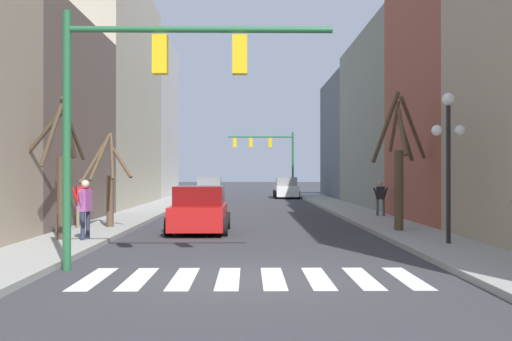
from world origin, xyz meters
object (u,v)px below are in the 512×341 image
Objects in this scene: traffic_signal_near at (146,83)px; pedestrian_waiting_at_curb at (85,204)px; street_tree_left_far at (399,164)px; car_driving_away_lane at (200,211)px; pedestrian_on_left_sidewalk at (381,195)px; street_lamp_right_corner at (448,137)px; car_parked_right_mid at (210,189)px; car_driving_toward_lane at (286,188)px; pedestrian_on_right_sidewalk at (82,198)px; street_tree_right_mid at (61,170)px; traffic_signal_far at (268,149)px; street_tree_right_far at (108,182)px.

traffic_signal_near is 3.34× the size of pedestrian_waiting_at_curb.
car_driving_away_lane is at bearing 174.47° from street_tree_left_far.
car_driving_away_lane is at bearing 55.48° from pedestrian_on_left_sidewalk.
street_lamp_right_corner reaches higher than car_parked_right_mid.
car_driving_away_lane is (-7.32, 4.63, -2.36)m from street_lamp_right_corner.
pedestrian_on_right_sidewalk is (-9.16, -27.89, 0.38)m from car_driving_toward_lane.
pedestrian_on_right_sidewalk is at bearing 174.19° from street_tree_left_far.
car_driving_away_lane is at bearing 40.99° from street_tree_right_mid.
car_driving_away_lane is at bearing -96.14° from traffic_signal_far.
pedestrian_waiting_at_curb is at bearing -163.90° from street_tree_left_far.
street_tree_left_far reaches higher than car_parked_right_mid.
traffic_signal_far reaches higher than pedestrian_on_right_sidewalk.
car_driving_toward_lane and pedestrian_on_left_sidewalk have the same top height.
pedestrian_on_right_sidewalk is 1.14m from street_tree_right_far.
car_parked_right_mid is 1.27× the size of street_tree_right_far.
car_driving_toward_lane is (6.12, 3.47, -0.03)m from car_parked_right_mid.
traffic_signal_far is 37.78m from street_lamp_right_corner.
pedestrian_on_right_sidewalk is (-3.79, 8.71, -2.87)m from traffic_signal_near.
traffic_signal_near is 1.20× the size of car_driving_toward_lane.
street_tree_right_mid reaches higher than car_parked_right_mid.
car_parked_right_mid is 26.89m from street_tree_left_far.
car_parked_right_mid is 1.03× the size of street_tree_right_mid.
pedestrian_on_right_sidewalk is (-4.29, 0.47, 0.42)m from car_driving_away_lane.
traffic_signal_near is 1.22× the size of street_tree_left_far.
street_tree_right_far is (-6.87, -32.59, -2.45)m from traffic_signal_far.
traffic_signal_far is at bearing 49.95° from pedestrian_on_right_sidewalk.
traffic_signal_far reaches higher than street_lamp_right_corner.
pedestrian_on_left_sidewalk is at bearing 127.37° from car_driving_away_lane.
pedestrian_waiting_at_curb is 0.37× the size of street_tree_left_far.
pedestrian_waiting_at_curb is 3.98m from street_tree_right_far.
street_lamp_right_corner is at bearing -84.63° from street_tree_left_far.
car_driving_away_lane is at bearing -32.77° from pedestrian_on_right_sidewalk.
car_driving_away_lane is 1.21× the size of street_tree_right_far.
street_tree_right_mid reaches higher than pedestrian_on_left_sidewalk.
street_tree_right_far is at bearing -96.16° from car_driving_away_lane.
traffic_signal_far is 1.36× the size of car_parked_right_mid.
street_tree_right_mid is (-3.36, 4.89, -1.86)m from traffic_signal_near.
car_driving_toward_lane is 1.15× the size of street_tree_right_mid.
pedestrian_waiting_at_curb is at bearing 118.84° from traffic_signal_near.
pedestrian_on_right_sidewalk is at bearing 156.28° from street_lamp_right_corner.
street_tree_right_mid reaches higher than street_lamp_right_corner.
street_tree_right_far is (-3.33, 0.36, 1.03)m from car_driving_away_lane.
street_tree_right_far is 3.77m from street_tree_right_mid.
car_driving_toward_lane is at bearing 74.61° from street_tree_right_mid.
traffic_signal_near is 0.99× the size of traffic_signal_far.
street_lamp_right_corner is 0.96× the size of car_parked_right_mid.
traffic_signal_near reaches higher than street_tree_left_far.
street_lamp_right_corner is (3.77, -37.57, -1.12)m from traffic_signal_far.
pedestrian_waiting_at_curb is 1.30m from street_tree_right_mid.
street_tree_left_far reaches higher than car_driving_toward_lane.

